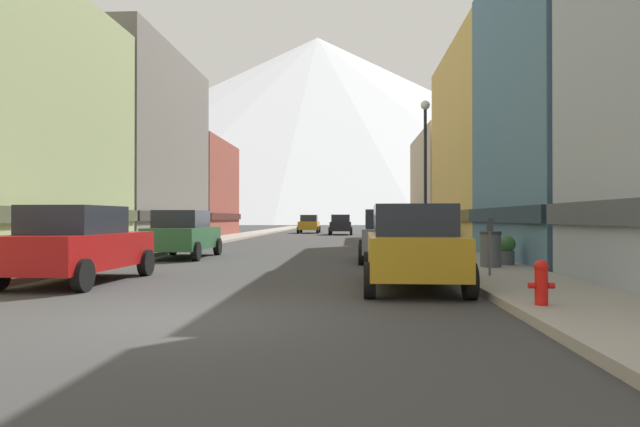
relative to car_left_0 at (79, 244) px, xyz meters
The scene contains 24 objects.
ground_plane 5.95m from the car_left_0, 49.72° to the right, with size 400.00×400.00×0.00m, color #353535.
sidewalk_left 30.62m from the car_left_0, 94.59° to the left, with size 2.50×100.00×0.15m, color gray.
sidewalk_right 32.14m from the car_left_0, 71.77° to the left, with size 2.50×100.00×0.15m, color gray.
storefront_left_2 21.87m from the car_left_0, 111.02° to the left, with size 8.25×13.46×11.19m.
storefront_left_3 33.56m from the car_left_0, 104.66° to the left, with size 9.83×10.75×7.66m.
storefront_right_1 17.11m from the car_left_0, 22.78° to the left, with size 8.33×8.92×10.39m.
storefront_right_2 22.73m from the car_left_0, 48.75° to the left, with size 7.19×11.81×10.23m.
storefront_right_3 33.04m from the car_left_0, 63.10° to the left, with size 7.48×12.20×7.65m.
car_left_0 is the anchor object (origin of this frame).
car_left_1 8.22m from the car_left_0, 89.98° to the left, with size 2.09×4.41×1.78m.
car_right_0 7.63m from the car_left_0, ahead, with size 2.15×4.44×1.78m.
car_right_1 10.27m from the car_left_0, 42.27° to the left, with size 2.14×4.44×1.78m.
car_driving_0 38.23m from the car_left_0, 81.88° to the left, with size 2.06×4.40×1.78m.
car_driving_1 43.07m from the car_left_0, 87.07° to the left, with size 2.06×4.40×1.78m.
fire_hydrant_near 10.03m from the car_left_0, 22.58° to the right, with size 0.40×0.22×0.70m.
parking_meter_near 9.58m from the car_left_0, ahead, with size 0.14×0.10×1.33m.
trash_bin_right 10.62m from the car_left_0, 16.98° to the left, with size 0.59×0.59×0.98m.
potted_plant_0 11.47m from the car_left_0, 19.62° to the left, with size 0.48×0.48×0.84m.
potted_plant_1 16.90m from the car_left_0, 50.25° to the left, with size 0.52×0.52×0.83m.
potted_plant_2 17.15m from the car_left_0, 50.95° to the left, with size 0.55×0.55×0.87m.
pedestrian_0 21.54m from the car_left_0, 96.53° to the left, with size 0.36×0.36×1.64m.
pedestrian_1 15.92m from the car_left_0, 50.84° to the left, with size 0.36×0.36×1.60m.
streetlamp_right 13.30m from the car_left_0, 44.96° to the left, with size 0.36×0.36×5.86m.
mountain_backdrop 259.19m from the car_left_0, 92.12° to the left, with size 306.96×306.96×86.67m, color silver.
Camera 1 is at (2.49, -8.39, 1.51)m, focal length 32.04 mm.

